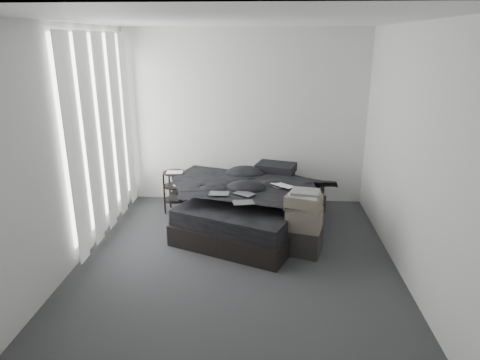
# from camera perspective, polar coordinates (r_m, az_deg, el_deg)

# --- Properties ---
(floor) EXTENTS (3.60, 4.20, 0.01)m
(floor) POSITION_cam_1_polar(r_m,az_deg,el_deg) (4.92, -0.59, -11.28)
(floor) COLOR #323234
(floor) RESTS_ON ground
(ceiling) EXTENTS (3.60, 4.20, 0.01)m
(ceiling) POSITION_cam_1_polar(r_m,az_deg,el_deg) (4.28, -0.71, 20.56)
(ceiling) COLOR white
(ceiling) RESTS_ON ground
(wall_back) EXTENTS (3.60, 0.01, 2.60)m
(wall_back) POSITION_cam_1_polar(r_m,az_deg,el_deg) (6.48, 0.72, 8.26)
(wall_back) COLOR silver
(wall_back) RESTS_ON ground
(wall_front) EXTENTS (3.60, 0.01, 2.60)m
(wall_front) POSITION_cam_1_polar(r_m,az_deg,el_deg) (2.47, -4.25, -9.07)
(wall_front) COLOR silver
(wall_front) RESTS_ON ground
(wall_left) EXTENTS (0.01, 4.20, 2.60)m
(wall_left) POSITION_cam_1_polar(r_m,az_deg,el_deg) (4.90, -22.19, 3.58)
(wall_left) COLOR silver
(wall_left) RESTS_ON ground
(wall_right) EXTENTS (0.01, 4.20, 2.60)m
(wall_right) POSITION_cam_1_polar(r_m,az_deg,el_deg) (4.66, 22.04, 2.90)
(wall_right) COLOR silver
(wall_right) RESTS_ON ground
(window_left) EXTENTS (0.02, 2.00, 2.30)m
(window_left) POSITION_cam_1_polar(r_m,az_deg,el_deg) (5.68, -18.27, 6.42)
(window_left) COLOR white
(window_left) RESTS_ON wall_left
(curtain_left) EXTENTS (0.06, 2.12, 2.48)m
(curtain_left) POSITION_cam_1_polar(r_m,az_deg,el_deg) (5.68, -17.73, 5.74)
(curtain_left) COLOR white
(curtain_left) RESTS_ON wall_left
(bed) EXTENTS (2.08, 2.33, 0.26)m
(bed) POSITION_cam_1_polar(r_m,az_deg,el_deg) (5.77, 1.79, -5.19)
(bed) COLOR black
(bed) RESTS_ON floor
(mattress) EXTENTS (2.01, 2.26, 0.20)m
(mattress) POSITION_cam_1_polar(r_m,az_deg,el_deg) (5.68, 1.81, -3.04)
(mattress) COLOR black
(mattress) RESTS_ON bed
(duvet) EXTENTS (1.94, 2.06, 0.22)m
(duvet) POSITION_cam_1_polar(r_m,az_deg,el_deg) (5.57, 1.63, -1.15)
(duvet) COLOR black
(duvet) RESTS_ON mattress
(pillow_lower) EXTENTS (0.68, 0.59, 0.13)m
(pillow_lower) POSITION_cam_1_polar(r_m,az_deg,el_deg) (6.29, 4.30, 0.67)
(pillow_lower) COLOR black
(pillow_lower) RESTS_ON mattress
(pillow_upper) EXTENTS (0.62, 0.51, 0.12)m
(pillow_upper) POSITION_cam_1_polar(r_m,az_deg,el_deg) (6.21, 4.81, 1.64)
(pillow_upper) COLOR black
(pillow_upper) RESTS_ON pillow_lower
(laptop) EXTENTS (0.36, 0.35, 0.02)m
(laptop) POSITION_cam_1_polar(r_m,az_deg,el_deg) (5.48, 5.41, -0.19)
(laptop) COLOR silver
(laptop) RESTS_ON duvet
(comic_a) EXTENTS (0.24, 0.16, 0.01)m
(comic_a) POSITION_cam_1_polar(r_m,az_deg,el_deg) (5.24, -2.82, -1.10)
(comic_a) COLOR black
(comic_a) RESTS_ON duvet
(comic_b) EXTENTS (0.29, 0.27, 0.01)m
(comic_b) POSITION_cam_1_polar(r_m,az_deg,el_deg) (5.23, 0.60, -1.04)
(comic_b) COLOR black
(comic_b) RESTS_ON duvet
(comic_c) EXTENTS (0.27, 0.20, 0.01)m
(comic_c) POSITION_cam_1_polar(r_m,az_deg,el_deg) (4.94, 0.44, -2.15)
(comic_c) COLOR black
(comic_c) RESTS_ON duvet
(side_stand) EXTENTS (0.36, 0.36, 0.60)m
(side_stand) POSITION_cam_1_polar(r_m,az_deg,el_deg) (6.33, -8.64, -1.59)
(side_stand) COLOR black
(side_stand) RESTS_ON floor
(papers) EXTENTS (0.24, 0.19, 0.01)m
(papers) POSITION_cam_1_polar(r_m,az_deg,el_deg) (6.22, -8.72, 1.02)
(papers) COLOR white
(papers) RESTS_ON side_stand
(floor_books) EXTENTS (0.18, 0.22, 0.14)m
(floor_books) POSITION_cam_1_polar(r_m,az_deg,el_deg) (5.87, -8.83, -5.66)
(floor_books) COLOR black
(floor_books) RESTS_ON floor
(box_lower) EXTENTS (0.51, 0.45, 0.32)m
(box_lower) POSITION_cam_1_polar(r_m,az_deg,el_deg) (5.17, 8.33, -7.96)
(box_lower) COLOR black
(box_lower) RESTS_ON floor
(box_mid) EXTENTS (0.47, 0.41, 0.24)m
(box_mid) POSITION_cam_1_polar(r_m,az_deg,el_deg) (5.05, 8.55, -5.17)
(box_mid) COLOR #60584C
(box_mid) RESTS_ON box_lower
(box_upper) EXTENTS (0.47, 0.42, 0.17)m
(box_upper) POSITION_cam_1_polar(r_m,az_deg,el_deg) (4.98, 8.48, -2.94)
(box_upper) COLOR #60584C
(box_upper) RESTS_ON box_mid
(art_book_white) EXTENTS (0.39, 0.35, 0.03)m
(art_book_white) POSITION_cam_1_polar(r_m,az_deg,el_deg) (4.94, 8.64, -1.87)
(art_book_white) COLOR silver
(art_book_white) RESTS_ON box_upper
(art_book_snake) EXTENTS (0.36, 0.31, 0.03)m
(art_book_snake) POSITION_cam_1_polar(r_m,az_deg,el_deg) (4.92, 8.73, -1.57)
(art_book_snake) COLOR silver
(art_book_snake) RESTS_ON art_book_white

